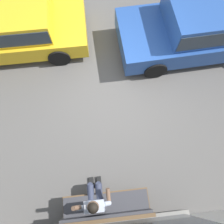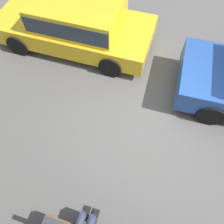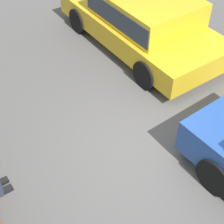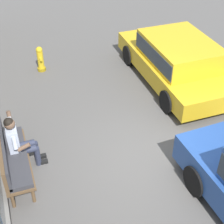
% 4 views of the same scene
% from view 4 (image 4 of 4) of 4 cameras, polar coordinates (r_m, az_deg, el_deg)
% --- Properties ---
extents(ground_plane, '(60.00, 60.00, 0.00)m').
position_cam_4_polar(ground_plane, '(7.81, 6.08, -7.60)').
color(ground_plane, '#565451').
extents(bench, '(1.86, 0.55, 0.98)m').
position_cam_4_polar(bench, '(7.33, -16.60, -6.93)').
color(bench, brown).
rests_on(bench, ground_plane).
extents(person_on_phone, '(0.73, 0.74, 1.32)m').
position_cam_4_polar(person_on_phone, '(7.40, -15.26, -4.72)').
color(person_on_phone, '#2D3347').
rests_on(person_on_phone, ground_plane).
extents(parked_car_mid, '(4.39, 2.01, 1.36)m').
position_cam_4_polar(parked_car_mid, '(10.13, 10.76, 8.67)').
color(parked_car_mid, gold).
rests_on(parked_car_mid, ground_plane).
extents(fire_hydrant, '(0.38, 0.26, 0.81)m').
position_cam_4_polar(fire_hydrant, '(10.91, -11.81, 8.57)').
color(fire_hydrant, olive).
rests_on(fire_hydrant, ground_plane).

